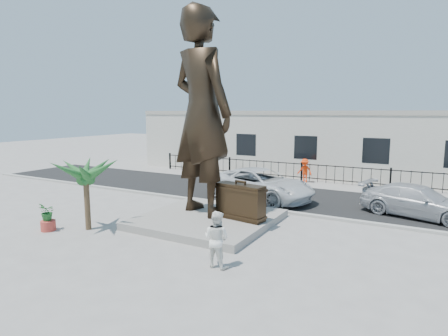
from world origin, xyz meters
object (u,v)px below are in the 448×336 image
object	(u,v)px
suitcase	(240,202)
car_white	(260,184)
statue	(202,113)
tourist	(217,239)

from	to	relation	value
suitcase	car_white	world-z (taller)	suitcase
suitcase	car_white	xyz separation A→B (m)	(-1.17, 4.71, -0.19)
statue	car_white	bearing A→B (deg)	-81.46
statue	car_white	distance (m)	5.98
statue	suitcase	distance (m)	4.01
statue	car_white	world-z (taller)	statue
car_white	statue	bearing A→B (deg)	-175.35
suitcase	statue	bearing A→B (deg)	-174.39
car_white	tourist	bearing A→B (deg)	-151.65
statue	car_white	size ratio (longest dim) A/B	1.45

